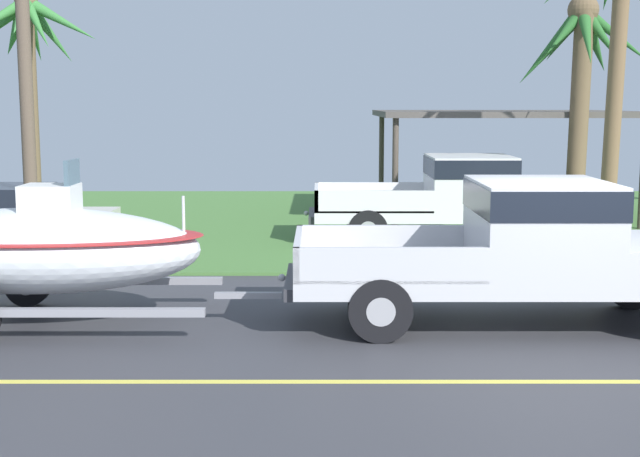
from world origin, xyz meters
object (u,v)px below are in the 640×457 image
object	(u,v)px
pickup_truck_towing	(537,245)
boat_on_trailer	(34,249)
parked_pickup_background	(467,194)
carport_awning	(500,116)
palm_tree_near_left	(26,46)
utility_pole	(22,5)
palm_tree_mid	(581,64)

from	to	relation	value
pickup_truck_towing	boat_on_trailer	distance (m)	6.67
parked_pickup_background	carport_awning	size ratio (longest dim) A/B	0.96
carport_awning	palm_tree_near_left	xyz separation A→B (m)	(-11.23, -1.94, 1.60)
parked_pickup_background	utility_pole	world-z (taller)	utility_pole
boat_on_trailer	palm_tree_mid	size ratio (longest dim) A/B	1.09
utility_pole	boat_on_trailer	bearing A→B (deg)	-71.75
parked_pickup_background	palm_tree_near_left	bearing A→B (deg)	168.33
carport_awning	palm_tree_mid	xyz separation A→B (m)	(1.24, -2.52, 1.17)
pickup_truck_towing	parked_pickup_background	size ratio (longest dim) A/B	1.00
palm_tree_mid	palm_tree_near_left	bearing A→B (deg)	177.31
palm_tree_near_left	parked_pickup_background	bearing A→B (deg)	-11.67
parked_pickup_background	pickup_truck_towing	bearing A→B (deg)	-91.84
palm_tree_near_left	palm_tree_mid	size ratio (longest dim) A/B	1.03
parked_pickup_background	utility_pole	distance (m)	9.42
palm_tree_mid	utility_pole	xyz separation A→B (m)	(-10.93, -4.25, 0.83)
boat_on_trailer	utility_pole	world-z (taller)	utility_pole
pickup_truck_towing	palm_tree_mid	xyz separation A→B (m)	(2.91, 8.36, 2.71)
boat_on_trailer	palm_tree_near_left	bearing A→B (deg)	107.95
boat_on_trailer	palm_tree_mid	world-z (taller)	palm_tree_mid
pickup_truck_towing	carport_awning	size ratio (longest dim) A/B	0.96
pickup_truck_towing	palm_tree_mid	size ratio (longest dim) A/B	1.12
boat_on_trailer	utility_pole	xyz separation A→B (m)	(-1.36, 4.11, 3.59)
palm_tree_near_left	palm_tree_mid	xyz separation A→B (m)	(12.48, -0.59, -0.43)
boat_on_trailer	palm_tree_mid	xyz separation A→B (m)	(9.58, 8.36, 2.76)
palm_tree_mid	carport_awning	bearing A→B (deg)	116.23
pickup_truck_towing	carport_awning	distance (m)	11.12
parked_pickup_background	boat_on_trailer	bearing A→B (deg)	-134.85
palm_tree_near_left	boat_on_trailer	bearing A→B (deg)	-72.05
pickup_truck_towing	palm_tree_near_left	size ratio (longest dim) A/B	1.08
pickup_truck_towing	utility_pole	distance (m)	9.69
palm_tree_near_left	utility_pole	distance (m)	5.09
carport_awning	utility_pole	bearing A→B (deg)	-145.07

